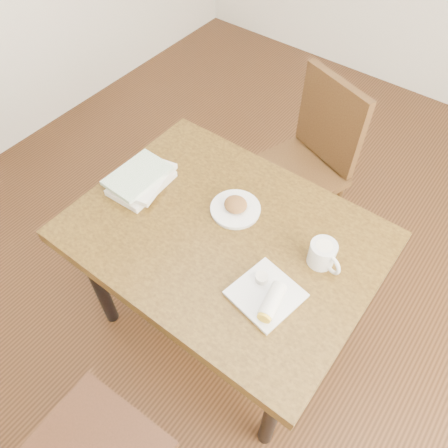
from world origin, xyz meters
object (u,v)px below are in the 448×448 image
Objects in this scene: table at (224,245)px; chair_far at (308,157)px; book_stack at (142,180)px; plate_burrito at (268,296)px; plate_scone at (235,207)px; coffee_mug at (323,254)px.

table is 1.20× the size of chair_far.
book_stack is at bearing -115.96° from chair_far.
table is at bearing 1.24° from book_stack.
plate_scone is at bearing 141.54° from plate_burrito.
coffee_mug is (0.40, -0.66, 0.25)m from chair_far.
table is 0.77m from chair_far.
coffee_mug is 0.57× the size of plate_burrito.
coffee_mug is at bearing 15.92° from table.
coffee_mug is at bearing -58.55° from chair_far.
chair_far is 3.92× the size of plate_burrito.
plate_scone is 0.41m from book_stack.
table is 8.25× the size of coffee_mug.
chair_far is 0.98m from plate_burrito.
chair_far is (-0.04, 0.76, -0.12)m from table.
book_stack reaches higher than plate_scone.
chair_far is 0.68m from plate_scone.
book_stack is (-0.78, -0.11, -0.02)m from coffee_mug.
plate_burrito is at bearing -10.55° from book_stack.
coffee_mug is at bearing -1.46° from plate_scone.
plate_scone reaches higher than table.
table is at bearing -86.82° from chair_far.
plate_burrito reaches higher than plate_scone.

